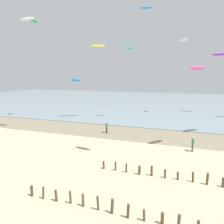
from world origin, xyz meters
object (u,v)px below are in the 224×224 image
object	(u,v)px
kite_aloft_1	(98,46)
kite_aloft_7	(76,80)
person_nearest_camera	(193,143)
kite_aloft_11	(147,8)
kite_aloft_13	(27,19)
person_mid_beach	(107,127)
kite_aloft_9	(129,48)
kite_aloft_12	(197,68)
kite_aloft_8	(183,40)
kite_aloft_4	(34,21)
kite_aloft_6	(220,54)

from	to	relation	value
kite_aloft_1	kite_aloft_7	size ratio (longest dim) A/B	1.05
person_nearest_camera	kite_aloft_11	distance (m)	24.86
person_nearest_camera	kite_aloft_13	world-z (taller)	kite_aloft_13
kite_aloft_1	kite_aloft_7	world-z (taller)	kite_aloft_1
person_mid_beach	kite_aloft_9	xyz separation A→B (m)	(-4.13, 26.51, 14.18)
kite_aloft_7	kite_aloft_11	distance (m)	17.90
person_mid_beach	kite_aloft_11	world-z (taller)	kite_aloft_11
kite_aloft_7	kite_aloft_12	distance (m)	23.95
kite_aloft_11	kite_aloft_12	bearing A→B (deg)	-68.14
kite_aloft_8	person_nearest_camera	bearing A→B (deg)	-35.18
kite_aloft_4	kite_aloft_6	distance (m)	37.42
kite_aloft_4	kite_aloft_12	distance (m)	30.47
kite_aloft_4	kite_aloft_9	bearing A→B (deg)	-48.59
kite_aloft_6	kite_aloft_7	xyz separation A→B (m)	(-26.21, -14.30, -5.25)
person_nearest_camera	kite_aloft_12	bearing A→B (deg)	89.72
person_mid_beach	kite_aloft_1	distance (m)	16.32
kite_aloft_7	kite_aloft_8	xyz separation A→B (m)	(18.81, 10.63, 7.93)
kite_aloft_9	kite_aloft_1	bearing A→B (deg)	-158.29
person_mid_beach	kite_aloft_1	world-z (taller)	kite_aloft_1
kite_aloft_7	kite_aloft_8	bearing A→B (deg)	39.86
kite_aloft_12	person_nearest_camera	bearing A→B (deg)	-144.98
kite_aloft_7	kite_aloft_11	xyz separation A→B (m)	(12.95, 1.85, 12.22)
kite_aloft_12	kite_aloft_9	bearing A→B (deg)	63.78
person_nearest_camera	kite_aloft_1	xyz separation A→B (m)	(-16.73, 12.97, 12.65)
kite_aloft_1	kite_aloft_6	xyz separation A→B (m)	(21.72, 13.65, -0.94)
person_mid_beach	kite_aloft_11	size ratio (longest dim) A/B	0.77
kite_aloft_7	kite_aloft_1	bearing A→B (deg)	18.64
person_nearest_camera	kite_aloft_7	bearing A→B (deg)	149.84
kite_aloft_12	kite_aloft_13	bearing A→B (deg)	124.80
person_mid_beach	kite_aloft_9	bearing A→B (deg)	98.85
person_mid_beach	kite_aloft_4	bearing A→B (deg)	160.71
kite_aloft_6	person_mid_beach	bearing A→B (deg)	-97.41
kite_aloft_9	kite_aloft_11	world-z (taller)	kite_aloft_11
kite_aloft_6	kite_aloft_1	bearing A→B (deg)	-118.90
kite_aloft_1	kite_aloft_13	world-z (taller)	kite_aloft_13
kite_aloft_6	kite_aloft_7	bearing A→B (deg)	-122.42
kite_aloft_1	kite_aloft_9	world-z (taller)	kite_aloft_9
kite_aloft_6	kite_aloft_8	xyz separation A→B (m)	(-7.40, -3.67, 2.67)
kite_aloft_1	kite_aloft_9	distance (m)	17.60
kite_aloft_9	kite_aloft_11	xyz separation A→B (m)	(7.54, -16.31, 4.49)
kite_aloft_7	kite_aloft_9	size ratio (longest dim) A/B	1.02
kite_aloft_1	kite_aloft_13	distance (m)	13.05
kite_aloft_7	kite_aloft_13	xyz separation A→B (m)	(-1.29, -10.79, 8.69)
kite_aloft_11	kite_aloft_13	distance (m)	19.36
kite_aloft_7	kite_aloft_8	distance (m)	23.01
kite_aloft_1	kite_aloft_11	bearing A→B (deg)	156.35
kite_aloft_1	kite_aloft_11	xyz separation A→B (m)	(8.46, 1.20, 6.02)
kite_aloft_4	person_mid_beach	bearing A→B (deg)	-127.70
kite_aloft_12	kite_aloft_4	bearing A→B (deg)	108.71
kite_aloft_4	kite_aloft_8	world-z (taller)	kite_aloft_4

